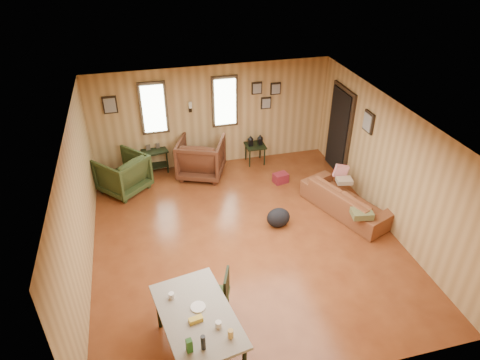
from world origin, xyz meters
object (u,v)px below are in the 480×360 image
(side_table, at_px, (255,144))
(dining_table, at_px, (197,319))
(end_table, at_px, (154,156))
(recliner_green, at_px, (122,172))
(recliner_brown, at_px, (201,156))
(sofa, at_px, (347,196))

(side_table, distance_m, dining_table, 5.44)
(end_table, bearing_deg, recliner_green, -137.23)
(recliner_brown, distance_m, side_table, 1.38)
(recliner_brown, relative_size, side_table, 1.38)
(end_table, bearing_deg, dining_table, -88.14)
(recliner_brown, height_order, side_table, recliner_brown)
(recliner_brown, relative_size, dining_table, 0.62)
(sofa, height_order, dining_table, dining_table)
(recliner_green, bearing_deg, end_table, -178.75)
(sofa, relative_size, side_table, 2.65)
(sofa, xyz_separation_m, end_table, (-3.61, 2.60, 0.02))
(end_table, relative_size, dining_table, 0.44)
(end_table, distance_m, side_table, 2.39)
(recliner_green, bearing_deg, dining_table, 59.81)
(recliner_green, height_order, side_table, recliner_green)
(recliner_green, xyz_separation_m, end_table, (0.73, 0.67, -0.06))
(dining_table, bearing_deg, recliner_brown, 69.72)
(recliner_green, height_order, end_table, recliner_green)
(recliner_green, bearing_deg, side_table, 147.41)
(recliner_brown, height_order, dining_table, recliner_brown)
(sofa, bearing_deg, end_table, 32.84)
(dining_table, bearing_deg, end_table, 81.89)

